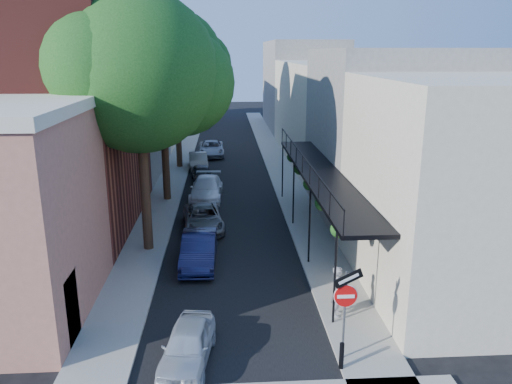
{
  "coord_description": "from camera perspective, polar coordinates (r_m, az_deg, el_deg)",
  "views": [
    {
      "loc": [
        -0.21,
        -11.68,
        8.86
      ],
      "look_at": [
        1.14,
        9.69,
        2.8
      ],
      "focal_mm": 35.0,
      "sensor_mm": 36.0,
      "label": 1
    }
  ],
  "objects": [
    {
      "name": "parked_car_c",
      "position": [
        25.82,
        -6.07,
        -2.99
      ],
      "size": [
        2.42,
        4.41,
        1.17
      ],
      "primitive_type": "imported",
      "rotation": [
        0.0,
        0.0,
        0.12
      ],
      "color": "slate",
      "rests_on": "ground"
    },
    {
      "name": "parked_car_d",
      "position": [
        30.93,
        -5.69,
        0.37
      ],
      "size": [
        2.07,
        4.73,
        1.35
      ],
      "primitive_type": "imported",
      "rotation": [
        0.0,
        0.0,
        -0.04
      ],
      "color": "white",
      "rests_on": "ground"
    },
    {
      "name": "bollard",
      "position": [
        15.11,
        9.75,
        -17.96
      ],
      "size": [
        0.14,
        0.14,
        0.8
      ],
      "primitive_type": "cylinder",
      "color": "black",
      "rests_on": "sidewalk_right"
    },
    {
      "name": "parked_car_b",
      "position": [
        21.62,
        -6.54,
        -6.56
      ],
      "size": [
        1.49,
        4.11,
        1.35
      ],
      "primitive_type": "imported",
      "rotation": [
        0.0,
        0.0,
        -0.02
      ],
      "color": "#121539",
      "rests_on": "ground"
    },
    {
      "name": "parked_car_g",
      "position": [
        43.93,
        -5.12,
        4.97
      ],
      "size": [
        2.3,
        4.76,
        1.31
      ],
      "primitive_type": "imported",
      "rotation": [
        0.0,
        0.0,
        0.03
      ],
      "color": "#8D929F",
      "rests_on": "ground"
    },
    {
      "name": "oak_mid",
      "position": [
        30.14,
        -9.94,
        12.14
      ],
      "size": [
        6.6,
        6.0,
        10.2
      ],
      "color": "#312113",
      "rests_on": "ground"
    },
    {
      "name": "sign_post",
      "position": [
        14.77,
        10.22,
        -12.0
      ],
      "size": [
        0.89,
        0.17,
        2.99
      ],
      "color": "#595B60",
      "rests_on": "ground"
    },
    {
      "name": "oak_far",
      "position": [
        39.08,
        -8.51,
        14.75
      ],
      "size": [
        7.7,
        7.0,
        11.9
      ],
      "color": "#312113",
      "rests_on": "ground"
    },
    {
      "name": "pedestrian",
      "position": [
        17.47,
        9.36,
        -11.12
      ],
      "size": [
        0.6,
        0.75,
        1.79
      ],
      "primitive_type": "imported",
      "rotation": [
        0.0,
        0.0,
        1.28
      ],
      "color": "gray",
      "rests_on": "sidewalk_right"
    },
    {
      "name": "parked_car_e",
      "position": [
        35.16,
        -6.19,
        2.08
      ],
      "size": [
        1.75,
        3.53,
        1.16
      ],
      "primitive_type": "imported",
      "rotation": [
        0.0,
        0.0,
        0.11
      ],
      "color": "black",
      "rests_on": "ground"
    },
    {
      "name": "parked_car_a",
      "position": [
        15.4,
        -7.81,
        -16.94
      ],
      "size": [
        1.77,
        3.49,
        1.14
      ],
      "primitive_type": "imported",
      "rotation": [
        0.0,
        0.0,
        -0.13
      ],
      "color": "#AAB3BD",
      "rests_on": "ground"
    },
    {
      "name": "buildings_right",
      "position": [
        42.42,
        9.07,
        9.6
      ],
      "size": [
        9.8,
        55.0,
        10.0
      ],
      "color": "beige",
      "rests_on": "ground"
    },
    {
      "name": "parked_car_f",
      "position": [
        38.98,
        -6.61,
        3.51
      ],
      "size": [
        1.74,
        3.96,
        1.26
      ],
      "primitive_type": "imported",
      "rotation": [
        0.0,
        0.0,
        0.11
      ],
      "color": "slate",
      "rests_on": "ground"
    },
    {
      "name": "oak_near",
      "position": [
        22.19,
        -12.1,
        12.92
      ],
      "size": [
        7.48,
        6.8,
        11.42
      ],
      "color": "#312113",
      "rests_on": "ground"
    },
    {
      "name": "road_surface",
      "position": [
        42.62,
        -3.26,
        3.78
      ],
      "size": [
        6.0,
        64.0,
        0.01
      ],
      "primitive_type": "cube",
      "color": "black",
      "rests_on": "ground"
    },
    {
      "name": "sidewalk_left",
      "position": [
        42.77,
        -8.64,
        3.75
      ],
      "size": [
        2.0,
        64.0,
        0.12
      ],
      "primitive_type": "cube",
      "color": "gray",
      "rests_on": "ground"
    },
    {
      "name": "sidewalk_right",
      "position": [
        42.81,
        2.11,
        3.93
      ],
      "size": [
        2.0,
        64.0,
        0.12
      ],
      "primitive_type": "cube",
      "color": "gray",
      "rests_on": "ground"
    },
    {
      "name": "buildings_left",
      "position": [
        41.64,
        -16.45,
        9.76
      ],
      "size": [
        10.1,
        59.1,
        12.0
      ],
      "color": "tan",
      "rests_on": "ground"
    }
  ]
}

